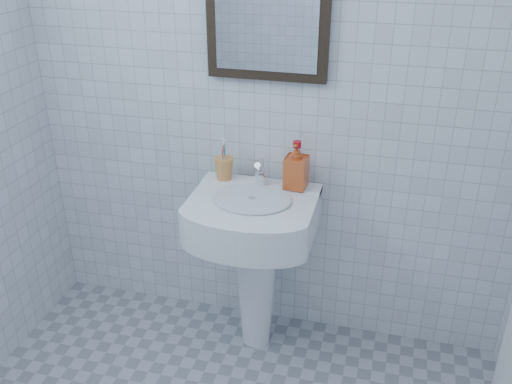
# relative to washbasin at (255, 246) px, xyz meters

# --- Properties ---
(wall_back) EXTENTS (2.20, 0.02, 2.50)m
(wall_back) POSITION_rel_washbasin_xyz_m (0.01, 0.22, 0.71)
(wall_back) COLOR silver
(wall_back) RESTS_ON ground
(washbasin) EXTENTS (0.53, 0.38, 0.81)m
(washbasin) POSITION_rel_washbasin_xyz_m (0.00, 0.00, 0.00)
(washbasin) COLOR white
(washbasin) RESTS_ON ground
(faucet) EXTENTS (0.05, 0.11, 0.13)m
(faucet) POSITION_rel_washbasin_xyz_m (0.00, 0.10, 0.31)
(faucet) COLOR silver
(faucet) RESTS_ON washbasin
(toothbrush_cup) EXTENTS (0.10, 0.10, 0.10)m
(toothbrush_cup) POSITION_rel_washbasin_xyz_m (-0.17, 0.11, 0.31)
(toothbrush_cup) COLOR #E39241
(toothbrush_cup) RESTS_ON washbasin
(soap_dispenser) EXTENTS (0.10, 0.10, 0.21)m
(soap_dispenser) POSITION_rel_washbasin_xyz_m (0.15, 0.11, 0.36)
(soap_dispenser) COLOR red
(soap_dispenser) RESTS_ON washbasin
(wall_mirror) EXTENTS (0.50, 0.04, 0.62)m
(wall_mirror) POSITION_rel_washbasin_xyz_m (-0.00, 0.20, 1.01)
(wall_mirror) COLOR black
(wall_mirror) RESTS_ON wall_back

